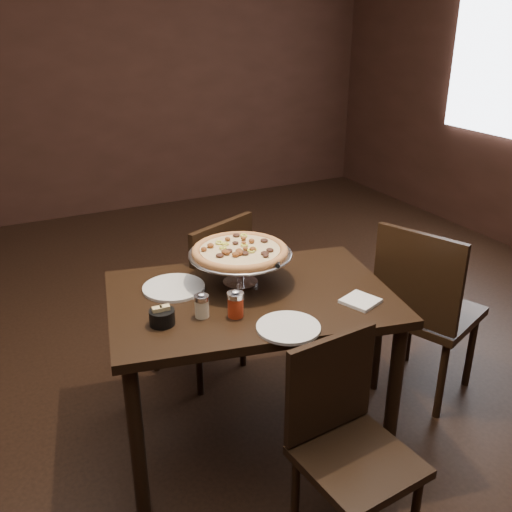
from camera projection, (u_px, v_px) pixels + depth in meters
name	position (u px, v px, depth m)	size (l,w,h in m)	color
room	(257.00, 132.00, 2.32)	(6.04, 7.04, 2.84)	black
dining_table	(251.00, 314.00, 2.47)	(1.33, 1.02, 0.74)	black
pizza_stand	(240.00, 251.00, 2.47)	(0.45, 0.45, 0.19)	silver
parmesan_shaker	(202.00, 305.00, 2.23)	(0.06, 0.06, 0.10)	beige
pepper_flake_shaker	(235.00, 304.00, 2.23)	(0.07, 0.07, 0.12)	#982C0D
packet_caddy	(162.00, 317.00, 2.19)	(0.10, 0.10, 0.08)	black
napkin_stack	(360.00, 301.00, 2.36)	(0.13, 0.13, 0.01)	silver
plate_left	(174.00, 288.00, 2.47)	(0.27, 0.27, 0.01)	silver
plate_near	(288.00, 327.00, 2.16)	(0.25, 0.25, 0.01)	silver
serving_spatula	(278.00, 261.00, 2.39)	(0.16, 0.16, 0.02)	silver
chair_far	(207.00, 292.00, 2.99)	(0.56, 0.56, 0.91)	black
chair_near	(347.00, 439.00, 2.04)	(0.41, 0.41, 0.81)	black
chair_side	(424.00, 307.00, 2.82)	(0.57, 0.57, 0.94)	black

